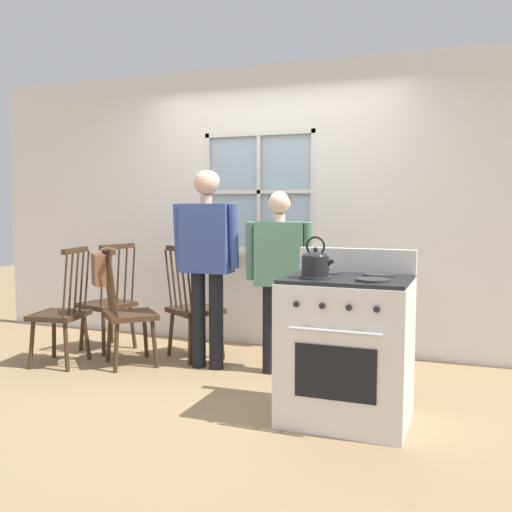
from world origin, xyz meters
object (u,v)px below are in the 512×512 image
(chair_near_wall, at_px, (109,304))
(potted_plant, at_px, (254,242))
(chair_by_window, at_px, (128,314))
(chair_near_stove, at_px, (62,314))
(stove, at_px, (347,347))
(kettle, at_px, (315,262))
(handbag, at_px, (99,269))
(person_elderly_left, at_px, (207,249))
(person_teen_center, at_px, (279,266))
(chair_center_cluster, at_px, (193,309))

(chair_near_wall, height_order, potted_plant, potted_plant)
(chair_by_window, height_order, chair_near_stove, same)
(stove, bearing_deg, chair_near_wall, 159.07)
(chair_by_window, distance_m, chair_near_wall, 0.60)
(chair_by_window, relative_size, kettle, 4.12)
(chair_near_wall, distance_m, handbag, 0.74)
(person_elderly_left, height_order, potted_plant, person_elderly_left)
(chair_near_wall, bearing_deg, kettle, 81.59)
(stove, relative_size, potted_plant, 3.38)
(stove, distance_m, kettle, 0.59)
(person_teen_center, relative_size, stove, 1.37)
(chair_by_window, distance_m, person_teen_center, 1.38)
(person_elderly_left, xyz_separation_m, handbag, (-0.84, -0.33, -0.17))
(chair_center_cluster, xyz_separation_m, stove, (1.60, -0.98, 0.03))
(chair_near_stove, height_order, potted_plant, potted_plant)
(stove, distance_m, potted_plant, 2.08)
(stove, bearing_deg, kettle, -143.21)
(potted_plant, bearing_deg, handbag, -128.61)
(chair_center_cluster, relative_size, person_teen_center, 0.68)
(chair_by_window, xyz_separation_m, chair_center_cluster, (0.41, 0.41, 0.00))
(stove, distance_m, handbag, 2.25)
(person_elderly_left, distance_m, handbag, 0.91)
(chair_near_wall, xyz_separation_m, chair_center_cluster, (0.88, 0.03, 0.00))
(potted_plant, bearing_deg, person_elderly_left, -96.57)
(person_teen_center, relative_size, potted_plant, 4.64)
(handbag, bearing_deg, chair_center_cluster, 44.69)
(chair_by_window, bearing_deg, chair_center_cluster, -90.07)
(stove, bearing_deg, person_teen_center, 132.03)
(person_elderly_left, height_order, handbag, person_elderly_left)
(chair_near_stove, distance_m, handbag, 0.55)
(chair_center_cluster, xyz_separation_m, potted_plant, (0.35, 0.59, 0.58))
(chair_by_window, height_order, handbag, same)
(person_teen_center, bearing_deg, person_elderly_left, 173.92)
(stove, xyz_separation_m, potted_plant, (-1.24, 1.57, 0.55))
(person_teen_center, bearing_deg, handbag, -177.09)
(person_teen_center, distance_m, stove, 1.16)
(stove, height_order, handbag, stove)
(chair_center_cluster, distance_m, stove, 1.87)
(person_elderly_left, relative_size, potted_plant, 5.18)
(potted_plant, xyz_separation_m, handbag, (-0.93, -1.17, -0.18))
(chair_by_window, xyz_separation_m, handbag, (-0.17, -0.16, 0.40))
(chair_near_wall, height_order, person_elderly_left, person_elderly_left)
(kettle, bearing_deg, chair_near_wall, 154.88)
(kettle, height_order, handbag, kettle)
(chair_near_stove, bearing_deg, person_elderly_left, 97.66)
(chair_by_window, relative_size, handbag, 3.31)
(person_teen_center, height_order, stove, person_teen_center)
(chair_near_wall, distance_m, kettle, 2.61)
(chair_near_stove, distance_m, person_elderly_left, 1.39)
(potted_plant, bearing_deg, chair_by_window, -127.38)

